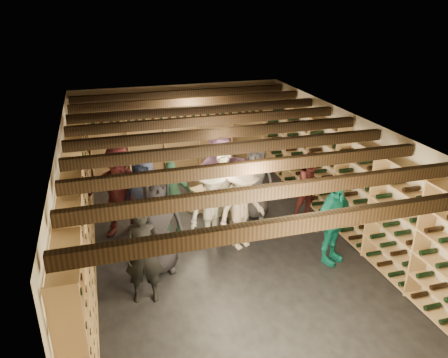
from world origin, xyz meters
TOP-DOWN VIEW (x-y plane):
  - ground at (0.00, 0.00)m, footprint 8.00×8.00m
  - walls at (0.00, 0.00)m, footprint 5.52×8.02m
  - ceiling at (0.00, 0.00)m, footprint 5.50×8.00m
  - ceiling_joists at (0.00, 0.00)m, footprint 5.40×7.12m
  - wine_rack_left at (-2.57, 0.00)m, footprint 0.32×7.50m
  - wine_rack_right at (2.57, 0.00)m, footprint 0.32×7.50m
  - wine_rack_back at (0.00, 3.83)m, footprint 4.70×0.30m
  - crate_stack_left at (0.14, 2.35)m, footprint 0.58×0.49m
  - crate_stack_right at (0.00, 1.54)m, footprint 0.59×0.50m
  - crate_loose at (-0.03, 1.45)m, footprint 0.59×0.51m
  - person_0 at (-1.30, -0.62)m, footprint 0.99×0.70m
  - person_1 at (-1.63, -1.38)m, footprint 0.67×0.50m
  - person_3 at (0.35, -0.29)m, footprint 1.23×0.98m
  - person_4 at (1.75, -1.24)m, footprint 1.06×0.77m
  - person_5 at (-1.82, 0.93)m, footprint 1.80×0.70m
  - person_6 at (-1.37, 0.61)m, footprint 1.00×0.84m
  - person_7 at (0.19, 0.38)m, footprint 0.74×0.60m
  - person_8 at (2.17, 0.46)m, footprint 0.82×0.69m
  - person_9 at (-0.16, -0.05)m, footprint 1.20×0.95m
  - person_10 at (-0.82, 0.76)m, footprint 0.95×0.55m
  - person_11 at (0.38, 1.30)m, footprint 1.82×0.94m
  - person_12 at (1.02, 0.83)m, footprint 0.97×0.83m

SIDE VIEW (x-z plane):
  - ground at x=0.00m, z-range 0.00..0.00m
  - crate_loose at x=-0.03m, z-range 0.00..0.17m
  - crate_stack_left at x=0.14m, z-range 0.00..0.51m
  - crate_stack_right at x=0.00m, z-range 0.00..0.51m
  - person_8 at x=2.17m, z-range 0.00..1.51m
  - person_10 at x=-0.82m, z-range 0.00..1.53m
  - person_9 at x=-0.16m, z-range 0.00..1.63m
  - person_1 at x=-1.63m, z-range 0.00..1.66m
  - person_4 at x=1.75m, z-range 0.00..1.66m
  - person_3 at x=0.35m, z-range 0.00..1.67m
  - person_12 at x=1.02m, z-range 0.00..1.69m
  - person_6 at x=-1.37m, z-range 0.00..1.73m
  - person_7 at x=0.19m, z-range 0.00..1.77m
  - person_11 at x=0.38m, z-range 0.00..1.88m
  - person_0 at x=-1.30m, z-range 0.00..1.89m
  - person_5 at x=-1.82m, z-range 0.00..1.90m
  - wine_rack_back at x=0.00m, z-range 0.00..2.15m
  - wine_rack_left at x=-2.57m, z-range 0.00..2.15m
  - wine_rack_right at x=2.57m, z-range 0.00..2.15m
  - walls at x=0.00m, z-range 0.00..2.40m
  - ceiling_joists at x=0.00m, z-range 2.17..2.35m
  - ceiling at x=0.00m, z-range 2.40..2.40m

